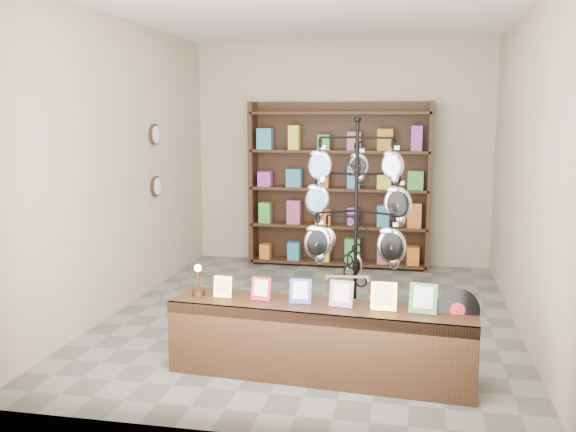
# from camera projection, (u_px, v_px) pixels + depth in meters

# --- Properties ---
(ground) EXTENTS (5.00, 5.00, 0.00)m
(ground) POSITION_uv_depth(u_px,v_px,m) (311.00, 316.00, 6.52)
(ground) COLOR slate
(ground) RESTS_ON ground
(room_envelope) EXTENTS (5.00, 5.00, 5.00)m
(room_envelope) POSITION_uv_depth(u_px,v_px,m) (312.00, 133.00, 6.23)
(room_envelope) COLOR #B3A590
(room_envelope) RESTS_ON ground
(display_tree) EXTENTS (1.04, 0.87, 2.02)m
(display_tree) POSITION_uv_depth(u_px,v_px,m) (356.00, 211.00, 5.76)
(display_tree) COLOR black
(display_tree) RESTS_ON ground
(front_shelf) EXTENTS (2.38, 0.66, 0.83)m
(front_shelf) POSITION_uv_depth(u_px,v_px,m) (321.00, 341.00, 4.97)
(front_shelf) COLOR black
(front_shelf) RESTS_ON ground
(back_shelving) EXTENTS (2.42, 0.36, 2.20)m
(back_shelving) POSITION_uv_depth(u_px,v_px,m) (339.00, 190.00, 8.58)
(back_shelving) COLOR black
(back_shelving) RESTS_ON ground
(wall_clocks) EXTENTS (0.03, 0.24, 0.84)m
(wall_clocks) POSITION_uv_depth(u_px,v_px,m) (155.00, 161.00, 7.44)
(wall_clocks) COLOR black
(wall_clocks) RESTS_ON ground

